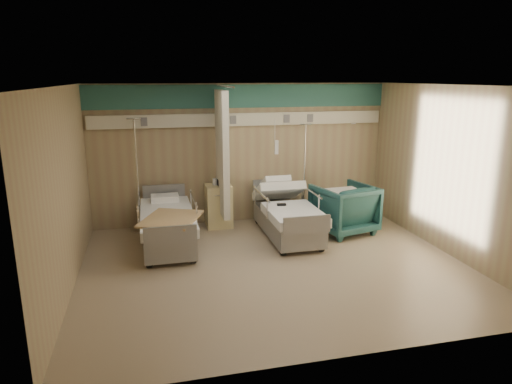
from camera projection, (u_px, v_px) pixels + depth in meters
ground at (275, 266)px, 7.23m from camera, size 6.00×5.00×0.00m
room_walls at (270, 148)px, 7.01m from camera, size 6.04×5.04×2.82m
bed_right at (287, 220)px, 8.52m from camera, size 1.00×2.16×0.63m
bed_left at (168, 229)px, 8.02m from camera, size 1.00×2.16×0.63m
bedside_cabinet at (219, 206)px, 9.08m from camera, size 0.50×0.48×0.85m
visitor_armchair at (344, 209)px, 8.72m from camera, size 1.22×1.24×0.94m
waffle_blanket at (345, 183)px, 8.58m from camera, size 0.67×0.60×0.07m
iv_stand_right at (304, 201)px, 9.49m from camera, size 0.36×0.36×2.01m
iv_stand_left at (140, 209)px, 8.80m from camera, size 0.39×0.39×2.19m
call_remote at (281, 205)px, 8.35m from camera, size 0.17×0.10×0.04m
tan_blanket at (171, 219)px, 7.51m from camera, size 1.17×1.28×0.04m
toiletry_bag at (223, 182)px, 8.94m from camera, size 0.22×0.15×0.12m
white_cup at (215, 182)px, 8.97m from camera, size 0.10×0.10×0.13m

